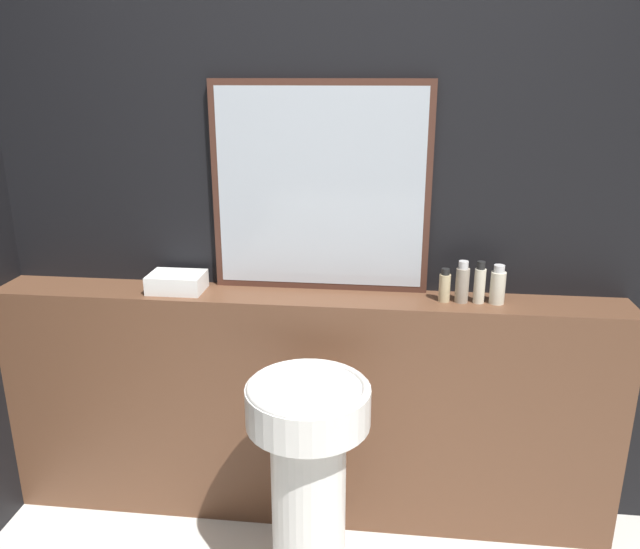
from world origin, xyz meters
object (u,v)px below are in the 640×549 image
body_wash_bottle (498,286)px  conditioner_bottle (462,283)px  towel_stack (177,282)px  shampoo_bottle (445,286)px  pedestal_sink (308,474)px  lotion_bottle (480,284)px  mirror (320,189)px

body_wash_bottle → conditioner_bottle: bearing=180.0°
conditioner_bottle → body_wash_bottle: conditioner_bottle is taller
towel_stack → shampoo_bottle: shampoo_bottle is taller
pedestal_sink → lotion_bottle: 0.93m
conditioner_bottle → lotion_bottle: size_ratio=1.00×
shampoo_bottle → towel_stack: bearing=180.0°
towel_stack → body_wash_bottle: bearing=-0.0°
conditioner_bottle → lotion_bottle: bearing=0.0°
towel_stack → conditioner_bottle: bearing=0.0°
mirror → shampoo_bottle: size_ratio=6.53×
pedestal_sink → mirror: (-0.02, 0.55, 0.88)m
conditioner_bottle → body_wash_bottle: bearing=-0.0°
conditioner_bottle → lotion_bottle: 0.06m
pedestal_sink → towel_stack: 0.90m
mirror → pedestal_sink: bearing=-87.6°
conditioner_bottle → body_wash_bottle: (0.13, -0.00, -0.01)m
lotion_bottle → body_wash_bottle: bearing=-0.0°
lotion_bottle → body_wash_bottle: lotion_bottle is taller
pedestal_sink → towel_stack: (-0.58, 0.46, 0.51)m
conditioner_bottle → pedestal_sink: bearing=-138.7°
pedestal_sink → shampoo_bottle: size_ratio=6.59×
towel_stack → lotion_bottle: size_ratio=1.33×
mirror → towel_stack: (-0.56, -0.10, -0.37)m
mirror → towel_stack: mirror is taller
towel_stack → lotion_bottle: bearing=0.0°
pedestal_sink → shampoo_bottle: shampoo_bottle is taller
conditioner_bottle → towel_stack: bearing=180.0°
pedestal_sink → lotion_bottle: size_ratio=5.27×
pedestal_sink → body_wash_bottle: size_ratio=5.69×
mirror → conditioner_bottle: bearing=-10.0°
body_wash_bottle → shampoo_bottle: bearing=180.0°
shampoo_bottle → pedestal_sink: bearing=-135.0°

